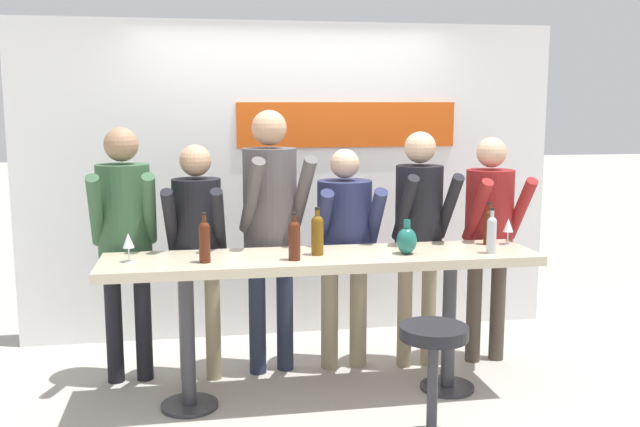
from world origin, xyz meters
name	(u,v)px	position (x,y,z in m)	size (l,w,h in m)	color
ground_plane	(322,397)	(0.00, 0.00, 0.00)	(40.00, 40.00, 0.00)	#B2ADA3
back_wall	(293,180)	(0.01, 1.40, 1.27)	(4.35, 0.12, 2.54)	white
tasting_table	(322,275)	(0.00, 0.00, 0.82)	(2.75, 0.59, 0.95)	beige
bar_stool	(433,367)	(0.49, -0.75, 0.46)	(0.40, 0.40, 0.70)	#333338
person_far_left	(124,226)	(-1.25, 0.51, 1.08)	(0.44, 0.56, 1.74)	black
person_left	(197,236)	(-0.78, 0.45, 1.01)	(0.42, 0.53, 1.63)	gray
person_center_left	(271,212)	(-0.27, 0.52, 1.15)	(0.51, 0.63, 1.85)	#23283D
person_center	(345,236)	(0.25, 0.52, 0.97)	(0.47, 0.53, 1.58)	gray
person_center_right	(419,222)	(0.78, 0.45, 1.06)	(0.42, 0.53, 1.70)	gray
person_right	(489,224)	(1.31, 0.46, 1.03)	(0.42, 0.53, 1.66)	#473D33
wine_bottle_0	(317,233)	(-0.03, 0.00, 1.09)	(0.08, 0.08, 0.30)	brown
wine_bottle_1	(492,233)	(1.07, -0.14, 1.08)	(0.06, 0.06, 0.29)	#B7BCC1
wine_bottle_2	(204,240)	(-0.73, -0.10, 1.09)	(0.07, 0.07, 0.30)	#4C1E0F
wine_bottle_3	(489,225)	(1.17, 0.14, 1.08)	(0.07, 0.07, 0.29)	#4C1E0F
wine_bottle_4	(294,238)	(-0.20, -0.12, 1.09)	(0.07, 0.07, 0.29)	#4C1E0F
wine_glass_0	(508,226)	(1.30, 0.11, 1.08)	(0.07, 0.07, 0.18)	silver
wine_glass_1	(128,241)	(-1.19, 0.00, 1.08)	(0.07, 0.07, 0.18)	silver
decorative_vase	(407,240)	(0.53, -0.07, 1.04)	(0.13, 0.13, 0.22)	#1E665B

